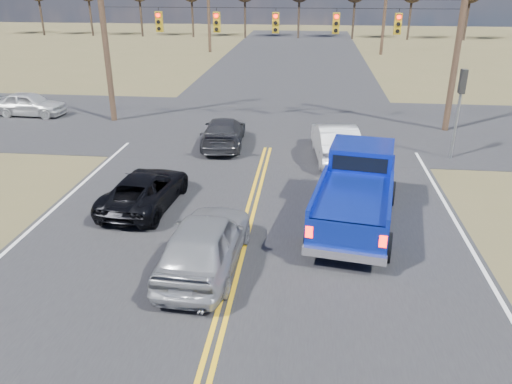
# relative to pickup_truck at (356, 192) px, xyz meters

# --- Properties ---
(ground) EXTENTS (160.00, 160.00, 0.00)m
(ground) POSITION_rel_pickup_truck_xyz_m (-3.47, -6.60, -1.11)
(ground) COLOR brown
(ground) RESTS_ON ground
(road_main) EXTENTS (14.00, 120.00, 0.02)m
(road_main) POSITION_rel_pickup_truck_xyz_m (-3.47, 3.40, -1.11)
(road_main) COLOR #28282B
(road_main) RESTS_ON ground
(road_cross) EXTENTS (120.00, 12.00, 0.02)m
(road_cross) POSITION_rel_pickup_truck_xyz_m (-3.47, 11.40, -1.11)
(road_cross) COLOR #28282B
(road_cross) RESTS_ON ground
(signal_gantry) EXTENTS (19.60, 4.83, 10.00)m
(signal_gantry) POSITION_rel_pickup_truck_xyz_m (-2.97, 11.19, 3.96)
(signal_gantry) COLOR #473323
(signal_gantry) RESTS_ON ground
(utility_poles) EXTENTS (19.60, 58.32, 10.00)m
(utility_poles) POSITION_rel_pickup_truck_xyz_m (-3.47, 10.40, 4.12)
(utility_poles) COLOR #473323
(utility_poles) RESTS_ON ground
(treeline) EXTENTS (87.00, 117.80, 7.40)m
(treeline) POSITION_rel_pickup_truck_xyz_m (-3.47, 20.36, 4.60)
(treeline) COLOR #33261C
(treeline) RESTS_ON ground
(pickup_truck) EXTENTS (3.21, 6.35, 2.28)m
(pickup_truck) POSITION_rel_pickup_truck_xyz_m (0.00, 0.00, 0.00)
(pickup_truck) COLOR black
(pickup_truck) RESTS_ON ground
(silver_suv) EXTENTS (2.15, 4.82, 1.61)m
(silver_suv) POSITION_rel_pickup_truck_xyz_m (-4.27, -3.23, -0.30)
(silver_suv) COLOR #94969B
(silver_suv) RESTS_ON ground
(black_suv) EXTENTS (2.42, 4.59, 1.23)m
(black_suv) POSITION_rel_pickup_truck_xyz_m (-7.17, 0.55, -0.49)
(black_suv) COLOR black
(black_suv) RESTS_ON ground
(white_car_queue) EXTENTS (2.14, 4.93, 1.58)m
(white_car_queue) POSITION_rel_pickup_truck_xyz_m (-0.41, 6.35, -0.32)
(white_car_queue) COLOR silver
(white_car_queue) RESTS_ON ground
(dgrey_car_queue) EXTENTS (2.14, 4.67, 1.32)m
(dgrey_car_queue) POSITION_rel_pickup_truck_xyz_m (-5.60, 7.60, -0.44)
(dgrey_car_queue) COLOR #2F2F33
(dgrey_car_queue) RESTS_ON ground
(cross_car_west) EXTENTS (1.82, 4.11, 1.38)m
(cross_car_west) POSITION_rel_pickup_truck_xyz_m (-17.63, 11.91, -0.42)
(cross_car_west) COLOR silver
(cross_car_west) RESTS_ON ground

